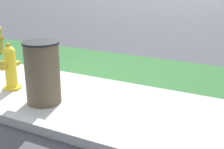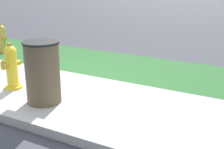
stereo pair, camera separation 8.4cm
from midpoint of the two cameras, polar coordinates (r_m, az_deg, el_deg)
The scene contains 5 objects.
ground_plane at distance 5.15m, azimuth -11.33°, elevation -3.33°, with size 120.00×120.00×0.00m, color #424247.
sidewalk_pavement at distance 5.15m, azimuth -11.33°, elevation -3.28°, with size 18.00×2.04×0.01m, color #BCB7AD.
grass_verge at distance 6.69m, azimuth -0.63°, elevation 1.94°, with size 18.00×1.88×0.01m, color #2D662D.
fire_hydrant_at_driveway at distance 5.39m, azimuth -18.55°, elevation 1.23°, with size 0.34×0.37×0.78m.
trash_bin at distance 4.64m, azimuth -13.08°, elevation 0.25°, with size 0.53×0.53×0.93m.
Camera 1 is at (3.10, -3.68, 1.81)m, focal length 50.00 mm.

